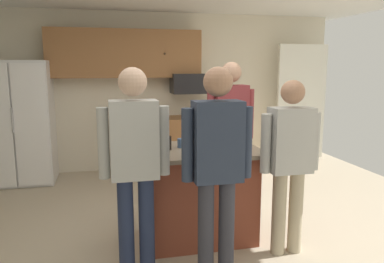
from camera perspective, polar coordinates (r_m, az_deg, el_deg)
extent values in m
plane|color=#B7A88E|center=(4.00, -1.07, -15.75)|extent=(7.04, 7.04, 0.00)
cube|color=beige|center=(6.38, -6.44, 6.00)|extent=(6.40, 0.10, 2.60)
cube|color=white|center=(6.83, 16.29, 4.24)|extent=(0.90, 0.06, 2.00)
cube|color=#936038|center=(6.13, -10.11, 11.59)|extent=(2.40, 0.35, 0.75)
sphere|color=#4C3823|center=(6.01, -4.17, 11.76)|extent=(0.04, 0.04, 0.04)
cube|color=#936038|center=(6.28, -0.49, -1.83)|extent=(1.80, 0.60, 0.90)
sphere|color=#4C3823|center=(6.10, 4.29, -2.21)|extent=(0.04, 0.04, 0.04)
cube|color=white|center=(6.11, -24.86, 1.25)|extent=(0.95, 0.70, 1.81)
cube|color=white|center=(5.70, -23.25, 0.81)|extent=(0.45, 0.04, 1.73)
cylinder|color=#B2B2B7|center=(5.71, -25.71, 1.56)|extent=(0.02, 0.02, 0.35)
cube|color=black|center=(6.18, -0.55, 7.33)|extent=(0.56, 0.40, 0.32)
cube|color=brown|center=(3.83, 1.04, -9.72)|extent=(1.04, 0.70, 0.89)
cube|color=gray|center=(3.70, 1.06, -2.91)|extent=(1.18, 0.84, 0.04)
cylinder|color=tan|center=(4.53, 4.71, -6.77)|extent=(0.13, 0.13, 0.87)
cylinder|color=tan|center=(4.58, 6.75, -6.61)|extent=(0.13, 0.13, 0.87)
cube|color=maroon|center=(4.40, 5.91, 2.83)|extent=(0.38, 0.22, 0.65)
sphere|color=tan|center=(4.36, 6.02, 8.99)|extent=(0.23, 0.23, 0.23)
cylinder|color=maroon|center=(4.33, 2.90, 2.52)|extent=(0.09, 0.09, 0.59)
cylinder|color=maroon|center=(4.48, 8.81, 2.67)|extent=(0.09, 0.09, 0.59)
cylinder|color=#232D4C|center=(3.23, -10.01, -14.18)|extent=(0.13, 0.13, 0.84)
cylinder|color=#232D4C|center=(3.25, -6.92, -14.00)|extent=(0.13, 0.13, 0.84)
cube|color=#B7B7B2|center=(3.02, -8.82, -1.24)|extent=(0.38, 0.22, 0.63)
sphere|color=beige|center=(2.96, -9.05, 7.49)|extent=(0.23, 0.23, 0.23)
cylinder|color=#B7B7B2|center=(3.01, -13.36, -1.77)|extent=(0.09, 0.09, 0.57)
cylinder|color=#B7B7B2|center=(3.05, -4.30, -1.40)|extent=(0.09, 0.09, 0.57)
cylinder|color=#383842|center=(3.12, 2.19, -14.98)|extent=(0.13, 0.13, 0.84)
cylinder|color=#383842|center=(3.16, 5.26, -14.63)|extent=(0.13, 0.13, 0.84)
cube|color=#2D384C|center=(2.91, 3.90, -1.51)|extent=(0.38, 0.22, 0.63)
sphere|color=tan|center=(2.85, 4.01, 7.58)|extent=(0.23, 0.23, 0.23)
cylinder|color=#2D384C|center=(2.85, -0.73, -2.10)|extent=(0.09, 0.09, 0.57)
cylinder|color=#2D384C|center=(2.99, 8.30, -1.64)|extent=(0.09, 0.09, 0.57)
cylinder|color=tan|center=(3.62, 13.09, -12.04)|extent=(0.13, 0.13, 0.78)
cylinder|color=tan|center=(3.70, 15.51, -11.69)|extent=(0.13, 0.13, 0.78)
cube|color=#B7B7B2|center=(3.47, 14.80, -1.27)|extent=(0.38, 0.22, 0.59)
sphere|color=tan|center=(3.41, 15.12, 5.83)|extent=(0.21, 0.21, 0.21)
cylinder|color=#B7B7B2|center=(3.37, 11.17, -1.82)|extent=(0.09, 0.09, 0.53)
cylinder|color=#B7B7B2|center=(3.59, 18.17, -1.40)|extent=(0.09, 0.09, 0.53)
cylinder|color=#4C6B99|center=(3.73, -1.67, -1.77)|extent=(0.08, 0.08, 0.09)
torus|color=#4C6B99|center=(3.74, -0.87, -1.66)|extent=(0.06, 0.01, 0.06)
cylinder|color=black|center=(3.49, 4.97, -2.09)|extent=(0.07, 0.07, 0.15)
cylinder|color=black|center=(3.83, -4.80, -1.09)|extent=(0.07, 0.07, 0.14)
cylinder|color=black|center=(3.39, -4.68, -2.33)|extent=(0.06, 0.06, 0.17)
cylinder|color=black|center=(3.63, -3.67, -1.76)|extent=(0.07, 0.07, 0.13)
cylinder|color=black|center=(3.39, -0.45, -2.28)|extent=(0.08, 0.08, 0.17)
cube|color=#B7B7BC|center=(3.75, 3.76, -2.27)|extent=(0.44, 0.30, 0.02)
cube|color=#A8A8AD|center=(3.75, 3.76, -1.97)|extent=(0.44, 0.30, 0.02)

